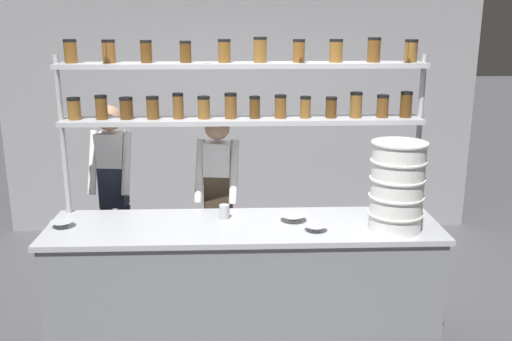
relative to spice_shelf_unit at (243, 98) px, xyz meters
The scene contains 11 objects.
ground_plane 1.85m from the spice_shelf_unit, 90.33° to the right, with size 40.00×40.00×0.00m, color #4C4C51.
back_wall 2.09m from the spice_shelf_unit, 90.05° to the left, with size 5.32×0.12×3.29m, color #939399.
prep_counter 1.40m from the spice_shelf_unit, 90.33° to the right, with size 2.92×0.76×0.92m.
spice_shelf_unit is the anchor object (origin of this frame).
chef_left 1.47m from the spice_shelf_unit, 157.76° to the left, with size 0.38×0.31×1.70m.
chef_center 0.95m from the spice_shelf_unit, 125.12° to the left, with size 0.39×0.31×1.64m.
container_stack 1.32m from the spice_shelf_unit, 23.25° to the right, with size 0.40×0.40×0.65m.
prep_bowl_near_left 1.13m from the spice_shelf_unit, 43.47° to the right, with size 0.16×0.16×0.05m.
prep_bowl_center_front 1.64m from the spice_shelf_unit, 166.09° to the right, with size 0.17×0.17×0.05m.
prep_bowl_center_back 0.99m from the spice_shelf_unit, 36.58° to the right, with size 0.20×0.20×0.06m.
serving_cup_front 0.88m from the spice_shelf_unit, 128.75° to the right, with size 0.08×0.08×0.11m.
Camera 1 is at (-0.07, -4.00, 2.41)m, focal length 40.00 mm.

